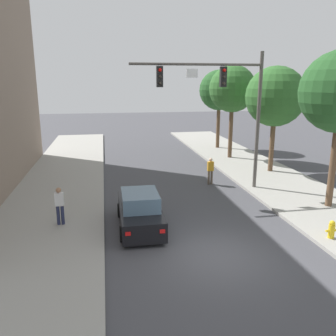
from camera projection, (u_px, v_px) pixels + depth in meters
name	position (u px, v px, depth m)	size (l,w,h in m)	color
ground_plane	(218.00, 255.00, 12.50)	(120.00, 120.00, 0.00)	#424247
sidewalk_left	(27.00, 271.00, 11.35)	(5.00, 60.00, 0.15)	#99968E
traffic_signal_mast	(224.00, 95.00, 18.57)	(7.18, 0.38, 7.50)	#514C47
car_lead_black	(140.00, 211.00, 14.76)	(1.86, 4.25, 1.60)	black
pedestrian_sidewalk_left_walker	(60.00, 204.00, 14.65)	(0.36, 0.22, 1.64)	#232847
pedestrian_crossing_road	(210.00, 170.00, 20.98)	(0.36, 0.22, 1.64)	brown
fire_hydrant	(332.00, 229.00, 13.49)	(0.48, 0.24, 0.72)	gold
street_tree_second	(275.00, 97.00, 22.62)	(3.90, 3.90, 6.94)	brown
street_tree_third	(232.00, 89.00, 26.80)	(3.60, 3.60, 7.20)	brown
street_tree_farthest	(219.00, 90.00, 31.04)	(3.57, 3.57, 6.98)	brown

